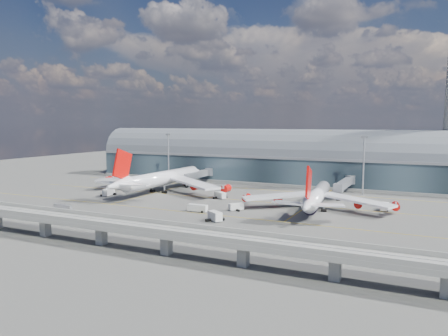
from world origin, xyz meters
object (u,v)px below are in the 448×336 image
at_px(service_truck_5, 220,195).
at_px(floodlight_mast_left, 168,156).
at_px(service_truck_0, 109,192).
at_px(service_truck_4, 385,207).
at_px(airliner_right, 317,197).
at_px(service_truck_3, 236,207).
at_px(airliner_left, 160,179).
at_px(service_truck_1, 215,216).
at_px(floodlight_mast_right, 364,164).
at_px(cargo_train_0, 63,207).
at_px(cargo_train_1, 148,228).
at_px(service_truck_2, 198,208).

bearing_deg(service_truck_5, floodlight_mast_left, 83.77).
xyz_separation_m(service_truck_0, service_truck_4, (110.92, 17.22, -0.20)).
distance_m(airliner_right, service_truck_4, 24.48).
bearing_deg(service_truck_3, service_truck_5, 171.02).
relative_size(floodlight_mast_left, airliner_left, 0.36).
relative_size(airliner_right, service_truck_1, 9.85).
distance_m(floodlight_mast_right, cargo_train_0, 124.41).
height_order(service_truck_5, cargo_train_1, service_truck_5).
distance_m(floodlight_mast_left, service_truck_1, 98.73).
relative_size(floodlight_mast_left, airliner_right, 0.44).
relative_size(service_truck_1, service_truck_3, 1.12).
bearing_deg(service_truck_0, floodlight_mast_right, 12.32).
distance_m(service_truck_0, cargo_train_0, 30.35).
height_order(service_truck_1, service_truck_5, service_truck_1).
bearing_deg(service_truck_0, service_truck_2, -28.95).
bearing_deg(airliner_right, service_truck_1, -134.91).
distance_m(service_truck_2, service_truck_3, 13.98).
xyz_separation_m(airliner_right, service_truck_1, (-25.10, -31.76, -3.22)).
height_order(service_truck_1, service_truck_4, service_truck_1).
bearing_deg(service_truck_4, service_truck_1, -136.25).
xyz_separation_m(airliner_right, service_truck_2, (-37.26, -21.18, -3.46)).
bearing_deg(floodlight_mast_left, cargo_train_1, -60.59).
bearing_deg(service_truck_1, airliner_left, 83.87).
distance_m(floodlight_mast_left, service_truck_4, 117.39).
distance_m(service_truck_0, service_truck_4, 112.25).
height_order(airliner_right, cargo_train_1, airliner_right).
relative_size(airliner_left, service_truck_0, 8.96).
height_order(service_truck_4, cargo_train_1, service_truck_4).
bearing_deg(cargo_train_1, floodlight_mast_right, -11.03).
distance_m(service_truck_0, cargo_train_1, 66.67).
height_order(floodlight_mast_left, cargo_train_1, floodlight_mast_left).
bearing_deg(floodlight_mast_left, service_truck_0, -88.58).
distance_m(floodlight_mast_right, airliner_left, 90.04).
distance_m(service_truck_3, service_truck_5, 25.12).
height_order(floodlight_mast_right, service_truck_5, floodlight_mast_right).
bearing_deg(floodlight_mast_right, service_truck_3, -123.43).
bearing_deg(service_truck_0, cargo_train_0, -96.54).
bearing_deg(service_truck_2, service_truck_3, -55.28).
height_order(service_truck_2, service_truck_5, service_truck_5).
relative_size(service_truck_4, cargo_train_0, 0.54).
relative_size(service_truck_4, cargo_train_1, 0.44).
bearing_deg(service_truck_1, cargo_train_0, 130.35).
bearing_deg(service_truck_0, service_truck_4, -5.56).
distance_m(floodlight_mast_left, airliner_left, 36.70).
height_order(service_truck_0, cargo_train_1, service_truck_0).
bearing_deg(service_truck_4, cargo_train_1, -132.05).
xyz_separation_m(service_truck_0, service_truck_3, (62.60, -5.11, -0.30)).
bearing_deg(service_truck_2, floodlight_mast_right, -38.33).
bearing_deg(airliner_left, service_truck_2, -39.68).
relative_size(airliner_left, service_truck_4, 14.32).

